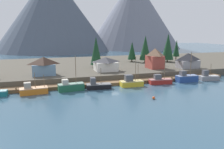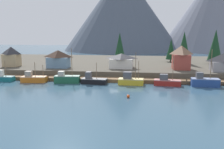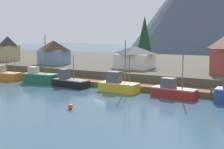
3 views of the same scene
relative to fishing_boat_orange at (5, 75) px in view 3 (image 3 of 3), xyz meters
The scene contains 13 objects.
ground_plane 32.21m from the fishing_boat_orange, 42.80° to the left, with size 400.00×400.00×1.00m, color #335166.
dock 23.93m from the fishing_boat_orange, ahead, with size 80.00×4.00×1.60m.
shoreline_bank 41.28m from the fishing_boat_orange, 55.12° to the left, with size 400.00×56.00×2.50m, color #4C473D.
fishing_boat_orange is the anchor object (origin of this frame).
fishing_boat_green 9.93m from the fishing_boat_orange, ahead, with size 7.30×3.10×9.91m.
fishing_boat_black 17.76m from the fishing_boat_orange, ahead, with size 7.32×3.35×6.05m.
fishing_boat_yellow 28.14m from the fishing_boat_orange, ahead, with size 6.94×3.25×8.98m.
fishing_boat_red 38.05m from the fishing_boat_orange, ahead, with size 7.32×3.17×8.12m.
house_blue 13.88m from the fishing_boat_orange, 76.31° to the left, with size 7.49×4.72×5.94m.
house_white 28.84m from the fishing_boat_orange, 31.48° to the left, with size 7.99×6.90×4.87m.
house_tan 20.52m from the fishing_boat_orange, 135.95° to the left, with size 5.46×4.36×6.93m.
conifer_near_right 33.75m from the fishing_boat_orange, 45.64° to the left, with size 4.53×4.53×11.93m.
channel_buoy 31.66m from the fishing_boat_orange, 26.13° to the right, with size 0.70×0.70×0.70m, color #E04C19.
Camera 3 is at (29.33, -47.82, 10.10)m, focal length 48.75 mm.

